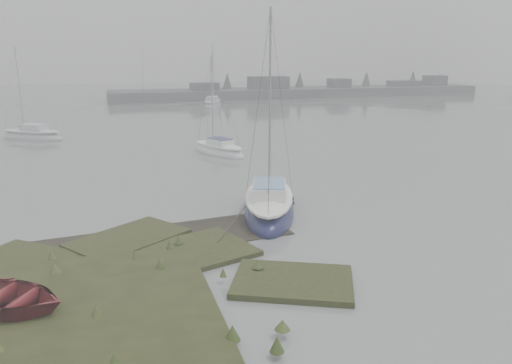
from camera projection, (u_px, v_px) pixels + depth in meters
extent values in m
plane|color=slate|center=(160.00, 133.00, 42.95)|extent=(160.00, 160.00, 0.00)
cube|color=#4C4F51|center=(302.00, 93.00, 79.77)|extent=(60.00, 8.00, 1.60)
cube|color=#424247|center=(204.00, 90.00, 74.14)|extent=(4.00, 3.00, 2.20)
cube|color=#424247|center=(268.00, 86.00, 76.86)|extent=(6.00, 3.00, 3.00)
cube|color=#424247|center=(339.00, 86.00, 80.29)|extent=(3.00, 3.00, 2.50)
cube|color=#424247|center=(404.00, 87.00, 83.73)|extent=(5.00, 3.00, 2.00)
cube|color=#424247|center=(435.00, 84.00, 85.32)|extent=(3.00, 3.00, 2.80)
cone|color=#384238|center=(227.00, 84.00, 76.92)|extent=(2.00, 2.00, 3.50)
cone|color=#384238|center=(300.00, 82.00, 80.30)|extent=(2.00, 2.00, 3.50)
cone|color=#384238|center=(366.00, 81.00, 83.67)|extent=(2.00, 2.00, 3.50)
cone|color=#384238|center=(413.00, 80.00, 86.21)|extent=(2.00, 2.00, 3.50)
ellipsoid|color=#14173E|center=(269.00, 210.00, 21.48)|extent=(4.15, 6.86, 1.58)
ellipsoid|color=white|center=(269.00, 196.00, 21.33)|extent=(3.47, 5.93, 0.45)
cube|color=white|center=(269.00, 189.00, 20.96)|extent=(2.05, 2.57, 0.47)
cube|color=#7398C1|center=(269.00, 183.00, 20.89)|extent=(1.90, 2.36, 0.07)
cylinder|color=#939399|center=(270.00, 99.00, 21.13)|extent=(0.10, 0.10, 7.45)
cylinder|color=#939399|center=(269.00, 184.00, 20.71)|extent=(0.93, 2.49, 0.08)
ellipsoid|color=silver|center=(219.00, 152.00, 34.23)|extent=(3.61, 5.28, 1.23)
ellipsoid|color=white|center=(219.00, 145.00, 34.10)|extent=(3.04, 4.55, 0.35)
cube|color=white|center=(221.00, 141.00, 33.87)|extent=(1.71, 2.03, 0.36)
cube|color=#17194D|center=(220.00, 139.00, 33.82)|extent=(1.58, 1.86, 0.06)
cylinder|color=#939399|center=(212.00, 99.00, 33.79)|extent=(0.08, 0.08, 5.77)
cylinder|color=#939399|center=(222.00, 139.00, 33.72)|extent=(0.90, 1.86, 0.06)
ellipsoid|color=#A9AEB2|center=(33.00, 138.00, 40.15)|extent=(5.64, 4.46, 1.34)
ellipsoid|color=silver|center=(32.00, 131.00, 40.02)|extent=(4.84, 3.78, 0.38)
cube|color=silver|center=(34.00, 127.00, 39.88)|extent=(2.23, 2.00, 0.39)
cube|color=silver|center=(34.00, 124.00, 39.82)|extent=(2.05, 1.85, 0.06)
cylinder|color=#939399|center=(19.00, 88.00, 39.34)|extent=(0.09, 0.09, 6.30)
cylinder|color=#939399|center=(35.00, 125.00, 39.78)|extent=(1.91, 1.23, 0.07)
ellipsoid|color=#ADB1B6|center=(213.00, 106.00, 64.91)|extent=(4.12, 6.41, 1.48)
ellipsoid|color=silver|center=(212.00, 101.00, 64.76)|extent=(3.46, 5.53, 0.42)
cube|color=silver|center=(212.00, 98.00, 64.42)|extent=(1.99, 2.43, 0.44)
cube|color=silver|center=(212.00, 97.00, 64.36)|extent=(1.84, 2.23, 0.07)
cylinder|color=#939399|center=(213.00, 71.00, 64.57)|extent=(0.10, 0.10, 6.97)
cylinder|color=#939399|center=(212.00, 97.00, 64.19)|extent=(0.98, 2.29, 0.08)
ellipsoid|color=#ADB1B7|center=(149.00, 101.00, 71.35)|extent=(5.75, 3.74, 1.33)
ellipsoid|color=white|center=(149.00, 97.00, 71.21)|extent=(4.96, 3.14, 0.38)
cube|color=white|center=(150.00, 95.00, 71.11)|extent=(2.18, 1.80, 0.39)
cube|color=#B4BAC1|center=(150.00, 93.00, 71.06)|extent=(2.01, 1.66, 0.06)
cylinder|color=#939399|center=(143.00, 73.00, 70.43)|extent=(0.09, 0.09, 6.26)
cylinder|color=#939399|center=(151.00, 93.00, 71.04)|extent=(2.05, 0.89, 0.07)
imported|color=maroon|center=(2.00, 297.00, 12.86)|extent=(4.24, 3.91, 0.72)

